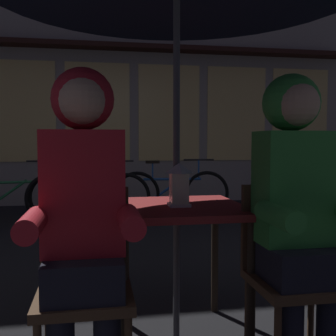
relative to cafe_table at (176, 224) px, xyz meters
The scene contains 10 objects.
cafe_table is the anchor object (origin of this frame).
lantern 0.23m from the cafe_table, 83.58° to the right, with size 0.11×0.11×0.23m.
chair_left 0.62m from the cafe_table, 142.45° to the right, with size 0.40×0.40×0.87m.
chair_right 0.62m from the cafe_table, 37.55° to the right, with size 0.40×0.40×0.87m.
person_left_hooded 0.67m from the cafe_table, 138.43° to the right, with size 0.45×0.56×1.40m.
person_right_hooded 0.67m from the cafe_table, 41.57° to the right, with size 0.45×0.56×1.40m.
shopfront_building 5.94m from the cafe_table, 94.13° to the left, with size 10.00×0.93×6.20m.
bicycle_second 3.90m from the cafe_table, 113.12° to the left, with size 1.67×0.28×0.84m.
bicycle_third 3.50m from the cafe_table, 98.81° to the left, with size 1.68×0.09×0.84m.
bicycle_fourth 3.74m from the cafe_table, 79.88° to the left, with size 1.68×0.19×0.84m.
Camera 1 is at (-0.42, -2.16, 1.08)m, focal length 43.88 mm.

